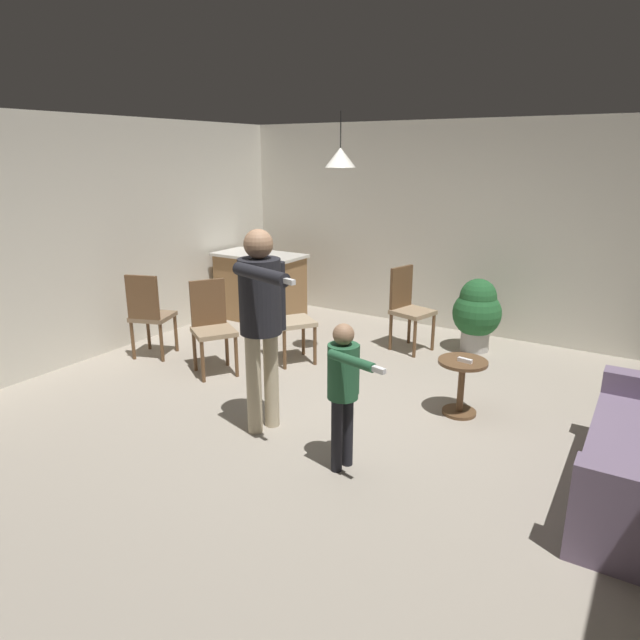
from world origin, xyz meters
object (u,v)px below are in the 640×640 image
side_table_by_couch (461,380)px  dining_chair_spare (149,312)px  spare_remote_on_table (465,360)px  dining_chair_near_wall (288,316)px  potted_plant_corner (477,312)px  person_child (344,381)px  dining_chair_by_counter (212,323)px  kitchen_counter (260,287)px  person_adult (261,310)px  dining_chair_centre_back (408,305)px

side_table_by_couch → dining_chair_spare: size_ratio=0.52×
dining_chair_spare → spare_remote_on_table: bearing=-13.0°
dining_chair_near_wall → potted_plant_corner: 2.27m
spare_remote_on_table → dining_chair_near_wall: bearing=172.7°
side_table_by_couch → spare_remote_on_table: spare_remote_on_table is taller
side_table_by_couch → person_child: 1.49m
dining_chair_by_counter → spare_remote_on_table: (2.64, 0.38, -0.01)m
spare_remote_on_table → side_table_by_couch: bearing=126.6°
kitchen_counter → potted_plant_corner: size_ratio=1.43×
kitchen_counter → dining_chair_by_counter: 2.02m
dining_chair_near_wall → kitchen_counter: bearing=173.0°
dining_chair_spare → potted_plant_corner: (3.11, 2.25, -0.06)m
person_adult → dining_chair_centre_back: 2.63m
dining_chair_by_counter → spare_remote_on_table: size_ratio=7.69×
person_child → dining_chair_by_counter: bearing=-100.9°
dining_chair_by_counter → dining_chair_spare: size_ratio=1.00×
dining_chair_centre_back → potted_plant_corner: dining_chair_centre_back is taller
dining_chair_near_wall → potted_plant_corner: dining_chair_near_wall is taller
dining_chair_by_counter → dining_chair_near_wall: (0.53, 0.65, 0.00)m
person_child → potted_plant_corner: bearing=-167.8°
dining_chair_spare → potted_plant_corner: dining_chair_spare is taller
person_child → dining_chair_spare: bearing=-93.5°
dining_chair_centre_back → potted_plant_corner: bearing=132.5°
person_adult → dining_chair_spare: 2.37m
kitchen_counter → dining_chair_centre_back: size_ratio=1.26×
side_table_by_couch → potted_plant_corner: bearing=103.2°
kitchen_counter → dining_chair_spare: bearing=-93.2°
dining_chair_by_counter → side_table_by_couch: bearing=131.7°
person_adult → spare_remote_on_table: bearing=145.9°
side_table_by_couch → dining_chair_spare: (-3.52, -0.48, 0.22)m
person_adult → spare_remote_on_table: 1.85m
side_table_by_couch → person_child: bearing=-107.9°
person_adult → dining_chair_by_counter: 1.59m
dining_chair_by_counter → dining_chair_centre_back: 2.33m
person_adult → dining_chair_spare: person_adult is taller
person_adult → dining_chair_by_counter: person_adult is taller
person_child → person_adult: bearing=-89.0°
person_child → dining_chair_centre_back: bearing=-153.2°
person_child → dining_chair_by_counter: 2.38m
person_child → spare_remote_on_table: 1.42m
person_child → dining_chair_spare: size_ratio=1.14×
dining_chair_centre_back → spare_remote_on_table: 1.84m
side_table_by_couch → kitchen_counter: bearing=157.2°
potted_plant_corner → person_child: bearing=-90.5°
dining_chair_centre_back → dining_chair_by_counter: bearing=-24.8°
person_adult → dining_chair_centre_back: size_ratio=1.73×
person_child → dining_chair_centre_back: (-0.69, 2.76, -0.16)m
side_table_by_couch → dining_chair_near_wall: 2.11m
dining_chair_by_counter → kitchen_counter: bearing=-124.0°
dining_chair_near_wall → spare_remote_on_table: size_ratio=7.69×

